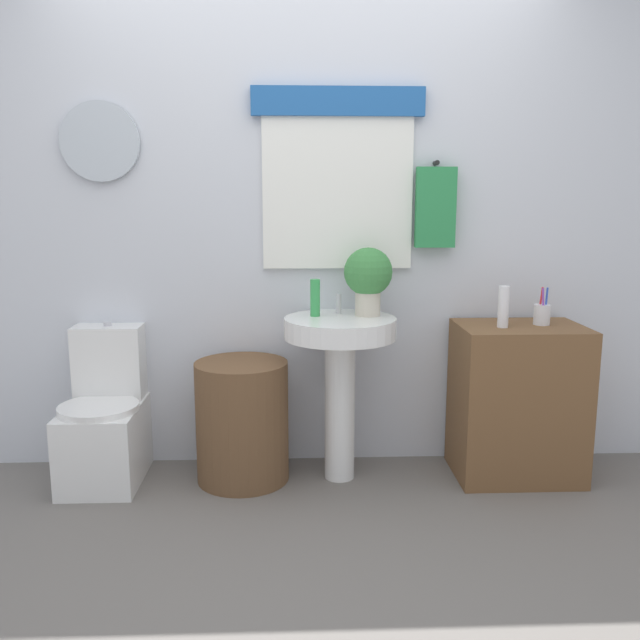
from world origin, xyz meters
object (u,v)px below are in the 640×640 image
wooden_cabinet (517,401)px  toilet (106,423)px  laundry_hamper (242,421)px  lotion_bottle (503,307)px  pedestal_sink (340,357)px  potted_plant (368,276)px  toothbrush_cup (542,314)px  soap_bottle (315,298)px

wooden_cabinet → toilet: bearing=179.0°
toilet → laundry_hamper: (0.68, -0.04, 0.01)m
lotion_bottle → pedestal_sink: bearing=177.1°
toilet → pedestal_sink: 1.21m
pedestal_sink → lotion_bottle: 0.83m
laundry_hamper → potted_plant: potted_plant is taller
toilet → pedestal_sink: (1.17, -0.04, 0.33)m
toilet → lotion_bottle: bearing=-2.3°
wooden_cabinet → toothbrush_cup: size_ratio=4.18×
toothbrush_cup → wooden_cabinet: bearing=-169.4°
toilet → lotion_bottle: 2.04m
toilet → potted_plant: 1.49m
wooden_cabinet → lotion_bottle: bearing=-159.5°
pedestal_sink → soap_bottle: 0.31m
pedestal_sink → lotion_bottle: lotion_bottle is taller
soap_bottle → lotion_bottle: size_ratio=0.90×
pedestal_sink → soap_bottle: size_ratio=4.50×
toilet → lotion_bottle: size_ratio=3.85×
toilet → soap_bottle: 1.22m
toilet → lotion_bottle: lotion_bottle is taller
laundry_hamper → lotion_bottle: lotion_bottle is taller
pedestal_sink → potted_plant: potted_plant is taller
toilet → wooden_cabinet: size_ratio=1.00×
laundry_hamper → pedestal_sink: size_ratio=0.74×
laundry_hamper → lotion_bottle: 1.39m
lotion_bottle → toilet: bearing=177.7°
potted_plant → toothbrush_cup: potted_plant is taller
pedestal_sink → wooden_cabinet: bearing=0.0°
pedestal_sink → potted_plant: size_ratio=2.45×
toothbrush_cup → lotion_bottle: bearing=-164.3°
laundry_hamper → lotion_bottle: size_ratio=2.99×
laundry_hamper → soap_bottle: bearing=7.8°
toilet → potted_plant: size_ratio=2.32×
potted_plant → toothbrush_cup: (0.86, -0.04, -0.19)m
lotion_bottle → toothbrush_cup: bearing=15.7°
potted_plant → lotion_bottle: size_ratio=1.66×
lotion_bottle → soap_bottle: bearing=174.3°
soap_bottle → wooden_cabinet: bearing=-2.8°
laundry_hamper → toothbrush_cup: (1.48, 0.02, 0.53)m
laundry_hamper → soap_bottle: soap_bottle is taller
toilet → soap_bottle: size_ratio=4.26×
toilet → laundry_hamper: size_ratio=1.29×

